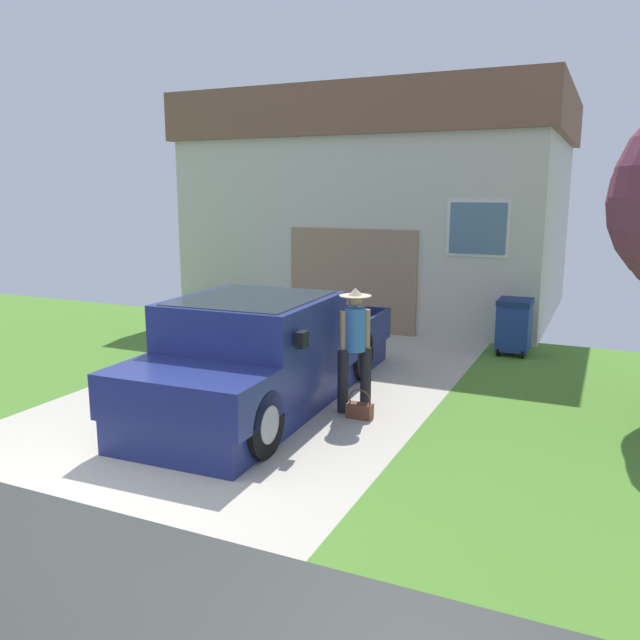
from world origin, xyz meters
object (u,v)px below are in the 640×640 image
Objects in this scene: person_with_hat at (355,343)px; wheeled_trash_bin at (514,324)px; house_with_garage at (387,205)px; pickup_truck at (259,357)px; handbag at (360,409)px.

person_with_hat is 1.67× the size of wheeled_trash_bin.
house_with_garage reaches higher than person_with_hat.
house_with_garage reaches higher than wheeled_trash_bin.
wheeled_trash_bin is (3.86, -3.90, -2.10)m from house_with_garage.
pickup_truck is 8.76m from house_with_garage.
pickup_truck is 5.39m from wheeled_trash_bin.
handbag is (1.48, 0.11, -0.59)m from pickup_truck.
person_with_hat is 4.29× the size of handbag.
house_with_garage reaches higher than handbag.
handbag is 0.05× the size of house_with_garage.
pickup_truck is 0.63× the size of house_with_garage.
handbag is 0.39× the size of wheeled_trash_bin.
pickup_truck is at bearing -175.60° from handbag.
pickup_truck reaches higher than wheeled_trash_bin.
pickup_truck is 13.74× the size of handbag.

